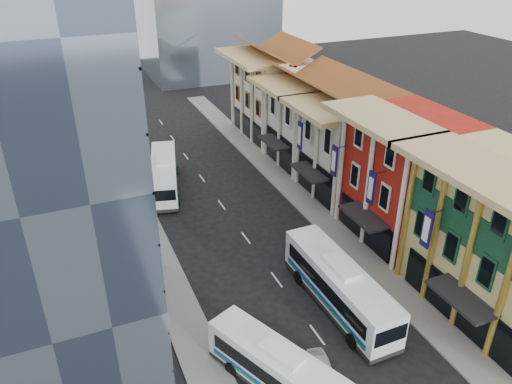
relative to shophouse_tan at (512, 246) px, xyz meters
name	(u,v)px	position (x,y,z in m)	size (l,w,h in m)	color
sidewalk_right	(323,219)	(-5.50, 17.00, -5.92)	(3.00, 90.00, 0.15)	slate
sidewalk_left	(158,257)	(-22.50, 17.00, -5.92)	(3.00, 90.00, 0.15)	slate
shophouse_tan	(512,246)	(0.00, 0.00, 0.00)	(8.00, 14.00, 12.00)	#CCBD75
shophouse_red	(407,178)	(0.00, 12.00, 0.00)	(8.00, 10.00, 12.00)	#A51E12
shophouse_cream_near	(350,150)	(0.00, 21.50, -1.00)	(8.00, 9.00, 10.00)	beige
shophouse_cream_mid	(310,124)	(0.00, 30.50, -1.00)	(8.00, 9.00, 10.00)	beige
shophouse_cream_far	(275,96)	(0.00, 41.00, -0.50)	(8.00, 12.00, 11.00)	beige
office_tower	(19,124)	(-31.00, 14.00, 9.00)	(12.00, 26.00, 30.00)	#414F67
office_block_far	(45,125)	(-30.00, 37.00, 1.00)	(10.00, 18.00, 14.00)	gray
bus_left_near	(281,371)	(-18.61, -0.43, -4.25)	(2.55, 10.89, 3.49)	white
bus_left_far	(164,174)	(-18.66, 30.03, -4.08)	(2.80, 11.95, 3.83)	white
bus_right	(339,285)	(-10.99, 5.17, -3.97)	(2.97, 12.67, 4.06)	white
sedan_left	(323,373)	(-15.74, -0.77, -5.32)	(1.61, 3.98, 1.35)	silver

